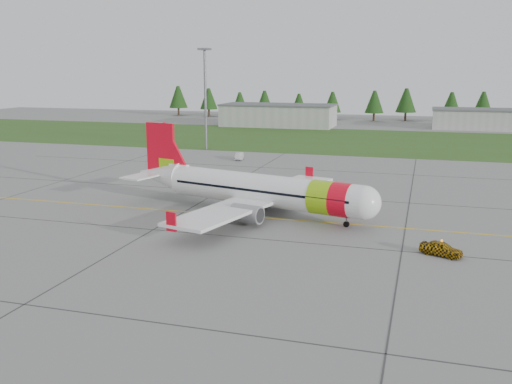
% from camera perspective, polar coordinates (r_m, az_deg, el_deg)
% --- Properties ---
extents(ground, '(320.00, 320.00, 0.00)m').
position_cam_1_polar(ground, '(55.08, 3.89, -5.02)').
color(ground, gray).
rests_on(ground, ground).
extents(aircraft, '(31.64, 29.78, 9.76)m').
position_cam_1_polar(aircraft, '(64.95, 0.17, 0.23)').
color(aircraft, white).
rests_on(aircraft, ground).
extents(follow_me_car, '(1.77, 1.90, 3.76)m').
position_cam_1_polar(follow_me_car, '(53.20, 18.12, -4.13)').
color(follow_me_car, '#DBA00C').
rests_on(follow_me_car, ground).
extents(service_van, '(1.64, 1.58, 3.95)m').
position_cam_1_polar(service_van, '(104.64, -1.69, 4.33)').
color(service_van, silver).
rests_on(service_van, ground).
extents(grass_strip, '(320.00, 50.00, 0.03)m').
position_cam_1_polar(grass_strip, '(134.84, 11.70, 5.01)').
color(grass_strip, '#30561E').
rests_on(grass_strip, ground).
extents(taxi_guideline, '(120.00, 0.25, 0.02)m').
position_cam_1_polar(taxi_guideline, '(62.61, 5.52, -2.92)').
color(taxi_guideline, gold).
rests_on(taxi_guideline, ground).
extents(hangar_west, '(32.00, 14.00, 6.00)m').
position_cam_1_polar(hangar_west, '(167.13, 2.25, 7.62)').
color(hangar_west, '#A8A8A3').
rests_on(hangar_west, ground).
extents(hangar_east, '(24.00, 12.00, 5.20)m').
position_cam_1_polar(hangar_east, '(170.45, 21.30, 6.76)').
color(hangar_east, '#A8A8A3').
rests_on(hangar_east, ground).
extents(floodlight_mast, '(0.50, 0.50, 20.00)m').
position_cam_1_polar(floodlight_mast, '(117.85, -5.08, 9.09)').
color(floodlight_mast, slate).
rests_on(floodlight_mast, ground).
extents(treeline, '(160.00, 8.00, 10.00)m').
position_cam_1_polar(treeline, '(190.04, 13.31, 8.46)').
color(treeline, '#1C3F14').
rests_on(treeline, ground).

